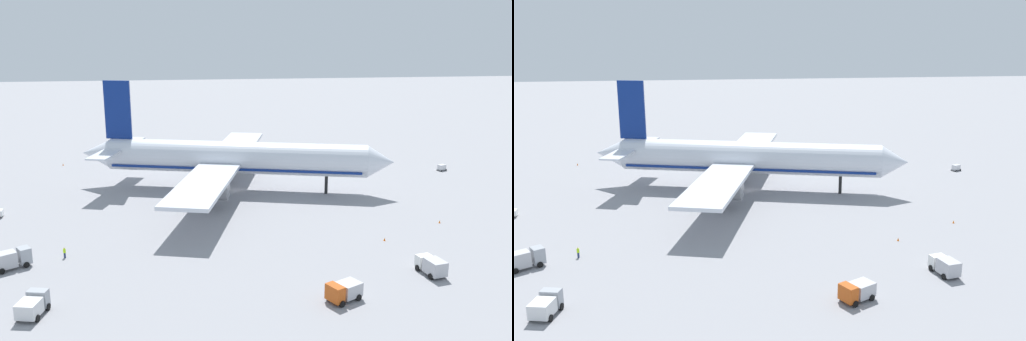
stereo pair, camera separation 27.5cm
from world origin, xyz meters
TOP-DOWN VIEW (x-y plane):
  - ground_plane at (0.00, 0.00)m, footprint 600.00×600.00m
  - airliner at (-1.19, 0.22)m, footprint 69.11×68.94m
  - service_truck_0 at (8.30, -54.05)m, footprint 5.26×4.33m
  - service_truck_1 at (23.31, -48.16)m, footprint 3.27×5.24m
  - service_truck_2 at (-31.16, -52.26)m, footprint 3.59×5.01m
  - service_truck_4 at (-37.78, -37.24)m, footprint 5.79×4.74m
  - baggage_cart_0 at (43.26, 30.37)m, footprint 2.40×3.45m
  - baggage_cart_1 at (54.05, 10.11)m, footprint 3.01×2.35m
  - ground_worker_1 at (-30.72, -34.13)m, footprint 0.46×0.46m
  - traffic_cone_0 at (21.52, -34.46)m, footprint 0.36×0.36m
  - traffic_cone_1 at (-42.90, 29.74)m, footprint 0.36×0.36m
  - traffic_cone_2 at (34.92, -27.43)m, footprint 0.36×0.36m

SIDE VIEW (x-z plane):
  - ground_plane at x=0.00m, z-range 0.00..0.00m
  - traffic_cone_0 at x=21.52m, z-range 0.00..0.55m
  - traffic_cone_1 at x=-42.90m, z-range 0.00..0.55m
  - traffic_cone_2 at x=34.92m, z-range 0.00..0.55m
  - baggage_cart_0 at x=43.26m, z-range 0.07..1.34m
  - baggage_cart_1 at x=54.05m, z-range 0.06..1.59m
  - ground_worker_1 at x=-30.72m, z-range 0.02..1.74m
  - service_truck_0 at x=8.30m, z-range 0.10..2.69m
  - service_truck_2 at x=-31.16m, z-range 0.08..2.74m
  - service_truck_1 at x=23.31m, z-range 0.14..2.69m
  - service_truck_4 at x=-37.78m, z-range 0.15..3.00m
  - airliner at x=-1.19m, z-range -4.74..19.27m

